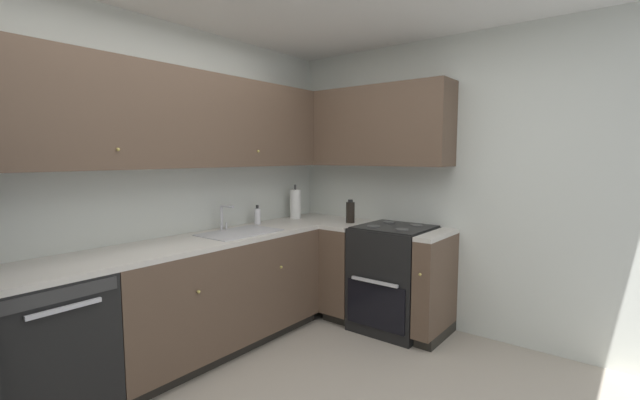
% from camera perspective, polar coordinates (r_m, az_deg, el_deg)
% --- Properties ---
extents(wall_back, '(4.00, 0.05, 2.55)m').
position_cam_1_polar(wall_back, '(3.40, -23.12, 1.09)').
color(wall_back, silver).
rests_on(wall_back, ground_plane).
extents(wall_right, '(0.05, 3.20, 2.55)m').
position_cam_1_polar(wall_right, '(3.87, 16.83, 1.84)').
color(wall_right, silver).
rests_on(wall_right, ground_plane).
extents(dishwasher, '(0.60, 0.63, 0.87)m').
position_cam_1_polar(dishwasher, '(2.99, -33.08, -16.59)').
color(dishwasher, black).
rests_on(dishwasher, ground_plane).
extents(lower_cabinets_back, '(1.83, 0.62, 0.87)m').
position_cam_1_polar(lower_cabinets_back, '(3.53, -13.63, -12.26)').
color(lower_cabinets_back, brown).
rests_on(lower_cabinets_back, ground_plane).
extents(countertop_back, '(3.03, 0.60, 0.03)m').
position_cam_1_polar(countertop_back, '(3.42, -13.82, -5.08)').
color(countertop_back, beige).
rests_on(countertop_back, lower_cabinets_back).
extents(lower_cabinets_right, '(0.62, 1.08, 0.87)m').
position_cam_1_polar(lower_cabinets_right, '(3.95, 7.73, -10.20)').
color(lower_cabinets_right, brown).
rests_on(lower_cabinets_right, ground_plane).
extents(countertop_right, '(0.60, 1.08, 0.03)m').
position_cam_1_polar(countertop_right, '(3.85, 7.80, -3.74)').
color(countertop_right, beige).
rests_on(countertop_right, lower_cabinets_right).
extents(oven_range, '(0.68, 0.62, 1.06)m').
position_cam_1_polar(oven_range, '(3.88, 9.98, -10.19)').
color(oven_range, black).
rests_on(oven_range, ground_plane).
extents(upper_cabinets_back, '(2.71, 0.34, 0.72)m').
position_cam_1_polar(upper_cabinets_back, '(3.39, -17.86, 10.24)').
color(upper_cabinets_back, brown).
extents(upper_cabinets_right, '(0.32, 1.63, 0.72)m').
position_cam_1_polar(upper_cabinets_right, '(4.04, 6.17, 9.75)').
color(upper_cabinets_right, brown).
extents(sink, '(0.63, 0.40, 0.10)m').
position_cam_1_polar(sink, '(3.53, -10.75, -5.02)').
color(sink, '#B7B7BC').
rests_on(sink, countertop_back).
extents(faucet, '(0.07, 0.16, 0.22)m').
position_cam_1_polar(faucet, '(3.67, -12.89, -1.97)').
color(faucet, silver).
rests_on(faucet, countertop_back).
extents(soap_bottle, '(0.06, 0.06, 0.18)m').
position_cam_1_polar(soap_bottle, '(3.93, -8.44, -2.14)').
color(soap_bottle, silver).
rests_on(soap_bottle, countertop_back).
extents(paper_towel_roll, '(0.11, 0.11, 0.35)m').
position_cam_1_polar(paper_towel_roll, '(4.27, -3.35, -0.52)').
color(paper_towel_roll, white).
rests_on(paper_towel_roll, countertop_back).
extents(oil_bottle, '(0.08, 0.08, 0.22)m').
position_cam_1_polar(oil_bottle, '(3.98, 4.11, -1.63)').
color(oil_bottle, black).
rests_on(oil_bottle, countertop_right).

